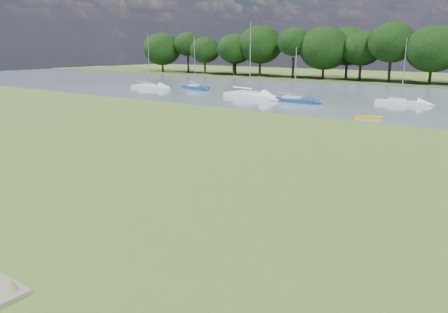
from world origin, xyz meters
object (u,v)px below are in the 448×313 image
Objects in this scene: kayak at (368,117)px; sailboat_4 at (149,86)px; sailboat_6 at (294,99)px; sailboat_1 at (400,101)px; sailboat_5 at (195,86)px; sailboat_3 at (249,94)px.

sailboat_4 reaches higher than kayak.
sailboat_1 is at bearing 29.59° from sailboat_6.
sailboat_6 is at bearing -11.87° from sailboat_4.
sailboat_6 is (20.61, -5.66, -0.07)m from sailboat_5.
sailboat_4 is at bearing 152.71° from kayak.
sailboat_1 is 0.78× the size of sailboat_3.
sailboat_4 reaches higher than sailboat_5.
sailboat_5 is (7.20, 3.06, 0.04)m from sailboat_4.
sailboat_4 reaches higher than sailboat_1.
sailboat_4 is 7.83m from sailboat_5.
sailboat_1 is at bearing -2.29° from sailboat_4.
kayak is 0.39× the size of sailboat_6.
sailboat_6 is (-11.36, -5.51, 0.02)m from sailboat_1.
kayak is 40.64m from sailboat_4.
sailboat_4 is at bearing 178.71° from sailboat_1.
sailboat_3 is 1.19× the size of sailboat_5.
sailboat_3 is 1.49× the size of sailboat_6.
sailboat_5 reaches higher than sailboat_1.
kayak is 0.26× the size of sailboat_3.
sailboat_5 is (-13.56, 5.01, -0.04)m from sailboat_3.
sailboat_5 is at bearing 16.49° from sailboat_4.
sailboat_3 reaches higher than sailboat_4.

